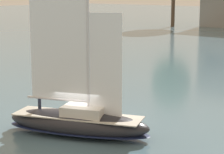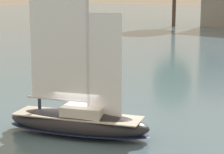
{
  "view_description": "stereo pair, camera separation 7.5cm",
  "coord_description": "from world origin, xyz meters",
  "views": [
    {
      "loc": [
        17.75,
        -16.84,
        8.25
      ],
      "look_at": [
        0.0,
        3.0,
        3.01
      ],
      "focal_mm": 70.0,
      "sensor_mm": 36.0,
      "label": 1
    },
    {
      "loc": [
        17.8,
        -16.79,
        8.25
      ],
      "look_at": [
        0.0,
        3.0,
        3.01
      ],
      "focal_mm": 70.0,
      "sensor_mm": 36.0,
      "label": 2
    }
  ],
  "objects": [
    {
      "name": "ground_plane",
      "position": [
        0.0,
        0.0,
        0.0
      ],
      "size": [
        400.0,
        400.0,
        0.0
      ],
      "primitive_type": "plane",
      "color": "slate"
    },
    {
      "name": "sailboat_main",
      "position": [
        0.01,
        0.0,
        0.97
      ],
      "size": [
        8.94,
        5.73,
        11.95
      ],
      "color": "#232328",
      "rests_on": "ground"
    }
  ]
}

